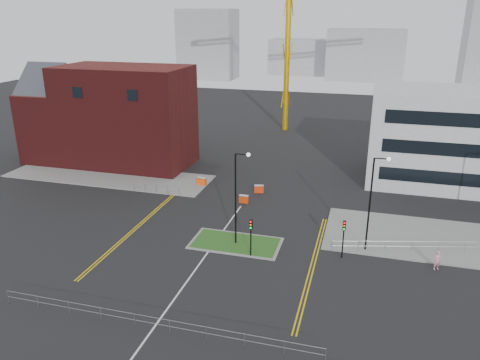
{
  "coord_description": "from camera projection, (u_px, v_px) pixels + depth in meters",
  "views": [
    {
      "loc": [
        13.28,
        -30.53,
        20.92
      ],
      "look_at": [
        1.27,
        12.11,
        5.0
      ],
      "focal_mm": 35.0,
      "sensor_mm": 36.0,
      "label": 1
    }
  ],
  "objects": [
    {
      "name": "ground",
      "position": [
        185.0,
        284.0,
        38.12
      ],
      "size": [
        200.0,
        200.0,
        0.0
      ],
      "primitive_type": "plane",
      "color": "black",
      "rests_on": "ground"
    },
    {
      "name": "yellow_left_b",
      "position": [
        144.0,
        222.0,
        49.4
      ],
      "size": [
        0.12,
        24.0,
        0.01
      ],
      "primitive_type": "cube",
      "color": "gold",
      "rests_on": "ground"
    },
    {
      "name": "railing_left",
      "position": [
        156.0,
        188.0,
        56.98
      ],
      "size": [
        6.05,
        0.05,
        1.1
      ],
      "color": "gray",
      "rests_on": "ground"
    },
    {
      "name": "streetlamp_right_near",
      "position": [
        373.0,
        197.0,
        41.72
      ],
      "size": [
        1.46,
        0.36,
        9.18
      ],
      "color": "black",
      "rests_on": "ground"
    },
    {
      "name": "yellow_right_b",
      "position": [
        314.0,
        265.0,
        41.06
      ],
      "size": [
        0.12,
        20.0,
        0.01
      ],
      "primitive_type": "cube",
      "color": "gold",
      "rests_on": "ground"
    },
    {
      "name": "skyline_a",
      "position": [
        208.0,
        44.0,
        153.31
      ],
      "size": [
        18.0,
        12.0,
        22.0
      ],
      "primitive_type": "cube",
      "color": "gray",
      "rests_on": "ground"
    },
    {
      "name": "railing_right",
      "position": [
        439.0,
        244.0,
        43.05
      ],
      "size": [
        19.05,
        5.05,
        1.1
      ],
      "color": "gray",
      "rests_on": "ground"
    },
    {
      "name": "pavement_left",
      "position": [
        108.0,
        176.0,
        63.13
      ],
      "size": [
        28.0,
        8.0,
        0.12
      ],
      "primitive_type": "cube",
      "color": "slate",
      "rests_on": "ground"
    },
    {
      "name": "traffic_light_right",
      "position": [
        344.0,
        232.0,
        41.42
      ],
      "size": [
        0.28,
        0.33,
        3.65
      ],
      "color": "black",
      "rests_on": "ground"
    },
    {
      "name": "grass_island",
      "position": [
        236.0,
        243.0,
        44.84
      ],
      "size": [
        8.0,
        4.0,
        0.12
      ],
      "primitive_type": "cube",
      "color": "#28541C",
      "rests_on": "ground"
    },
    {
      "name": "skyline_b",
      "position": [
        365.0,
        55.0,
        150.62
      ],
      "size": [
        24.0,
        12.0,
        16.0
      ],
      "primitive_type": "cube",
      "color": "gray",
      "rests_on": "ground"
    },
    {
      "name": "barrier_mid",
      "position": [
        259.0,
        189.0,
        57.37
      ],
      "size": [
        1.21,
        0.61,
        0.97
      ],
      "color": "red",
      "rests_on": "ground"
    },
    {
      "name": "yellow_right_a",
      "position": [
        311.0,
        264.0,
        41.13
      ],
      "size": [
        0.12,
        20.0,
        0.01
      ],
      "primitive_type": "cube",
      "color": "gold",
      "rests_on": "ground"
    },
    {
      "name": "railing_front",
      "position": [
        152.0,
        320.0,
        32.42
      ],
      "size": [
        24.05,
        0.05,
        1.1
      ],
      "color": "gray",
      "rests_on": "ground"
    },
    {
      "name": "skyline_d",
      "position": [
        313.0,
        57.0,
        164.95
      ],
      "size": [
        30.0,
        12.0,
        12.0
      ],
      "primitive_type": "cube",
      "color": "gray",
      "rests_on": "ground"
    },
    {
      "name": "yellow_left_a",
      "position": [
        141.0,
        222.0,
        49.48
      ],
      "size": [
        0.12,
        24.0,
        0.01
      ],
      "primitive_type": "cube",
      "color": "gold",
      "rests_on": "ground"
    },
    {
      "name": "pedestrian",
      "position": [
        437.0,
        260.0,
        40.09
      ],
      "size": [
        0.76,
        0.68,
        1.75
      ],
      "primitive_type": "imported",
      "rotation": [
        0.0,
        0.0,
        0.52
      ],
      "color": "pink",
      "rests_on": "ground"
    },
    {
      "name": "office_block",
      "position": [
        473.0,
        139.0,
        58.42
      ],
      "size": [
        25.0,
        12.2,
        12.0
      ],
      "color": "#AFB2B4",
      "rests_on": "ground"
    },
    {
      "name": "brick_building",
      "position": [
        108.0,
        116.0,
        67.03
      ],
      "size": [
        24.2,
        10.07,
        14.24
      ],
      "color": "#4F1314",
      "rests_on": "ground"
    },
    {
      "name": "streetlamp_island",
      "position": [
        238.0,
        191.0,
        42.97
      ],
      "size": [
        1.46,
        0.36,
        9.18
      ],
      "color": "black",
      "rests_on": "ground"
    },
    {
      "name": "barrier_left",
      "position": [
        202.0,
        181.0,
        59.71
      ],
      "size": [
        1.34,
        0.69,
        1.07
      ],
      "color": "#FC4B0E",
      "rests_on": "ground"
    },
    {
      "name": "island_kerb",
      "position": [
        236.0,
        243.0,
        44.85
      ],
      "size": [
        8.6,
        4.6,
        0.08
      ],
      "primitive_type": "cube",
      "color": "slate",
      "rests_on": "ground"
    },
    {
      "name": "centre_line",
      "position": [
        194.0,
        272.0,
        39.93
      ],
      "size": [
        0.15,
        30.0,
        0.01
      ],
      "primitive_type": "cube",
      "color": "silver",
      "rests_on": "ground"
    },
    {
      "name": "traffic_light_island",
      "position": [
        251.0,
        231.0,
        41.65
      ],
      "size": [
        0.28,
        0.33,
        3.65
      ],
      "color": "black",
      "rests_on": "ground"
    },
    {
      "name": "barrier_right",
      "position": [
        244.0,
        199.0,
        54.29
      ],
      "size": [
        1.12,
        0.38,
        0.94
      ],
      "color": "red",
      "rests_on": "ground"
    },
    {
      "name": "pavement_right",
      "position": [
        451.0,
        241.0,
        45.17
      ],
      "size": [
        24.0,
        10.0,
        0.12
      ],
      "primitive_type": "cube",
      "color": "slate",
      "rests_on": "ground"
    }
  ]
}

